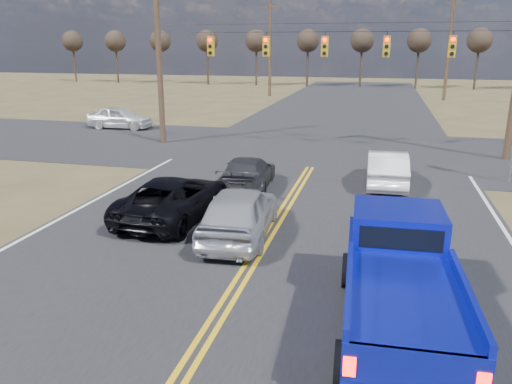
% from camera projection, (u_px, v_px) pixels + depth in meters
% --- Properties ---
extents(ground, '(160.00, 160.00, 0.00)m').
position_uv_depth(ground, '(208.00, 334.00, 9.65)').
color(ground, brown).
rests_on(ground, ground).
extents(road_main, '(14.00, 120.00, 0.02)m').
position_uv_depth(road_main, '(295.00, 192.00, 18.96)').
color(road_main, '#28282B').
rests_on(road_main, ground).
extents(road_cross, '(120.00, 12.00, 0.02)m').
position_uv_depth(road_cross, '(321.00, 151.00, 26.40)').
color(road_cross, '#28282B').
rests_on(road_cross, ground).
extents(signal_gantry, '(19.60, 4.83, 10.00)m').
position_uv_depth(signal_gantry, '(334.00, 51.00, 24.65)').
color(signal_gantry, '#473323').
rests_on(signal_gantry, ground).
extents(utility_poles, '(19.60, 58.32, 10.00)m').
position_uv_depth(utility_poles, '(322.00, 48.00, 23.99)').
color(utility_poles, '#473323').
rests_on(utility_poles, ground).
extents(treeline, '(87.00, 117.80, 7.40)m').
position_uv_depth(treeline, '(340.00, 40.00, 33.12)').
color(treeline, '#33261C').
rests_on(treeline, ground).
extents(pickup_truck, '(2.42, 5.64, 2.09)m').
position_uv_depth(pickup_truck, '(399.00, 282.00, 9.57)').
color(pickup_truck, black).
rests_on(pickup_truck, ground).
extents(silver_suv, '(2.11, 4.60, 1.53)m').
position_uv_depth(silver_suv, '(239.00, 212.00, 14.33)').
color(silver_suv, '#AFB0B7').
rests_on(silver_suv, ground).
extents(black_suv, '(2.53, 5.06, 1.38)m').
position_uv_depth(black_suv, '(174.00, 198.00, 15.93)').
color(black_suv, black).
rests_on(black_suv, ground).
extents(white_car_queue, '(1.61, 4.32, 1.41)m').
position_uv_depth(white_car_queue, '(387.00, 168.00, 19.69)').
color(white_car_queue, white).
rests_on(white_car_queue, ground).
extents(dgrey_car_queue, '(2.12, 4.47, 1.26)m').
position_uv_depth(dgrey_car_queue, '(247.00, 173.00, 19.22)').
color(dgrey_car_queue, '#37363C').
rests_on(dgrey_car_queue, ground).
extents(cross_car_west, '(1.78, 4.33, 1.47)m').
position_uv_depth(cross_car_west, '(120.00, 118.00, 33.13)').
color(cross_car_west, white).
rests_on(cross_car_west, ground).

